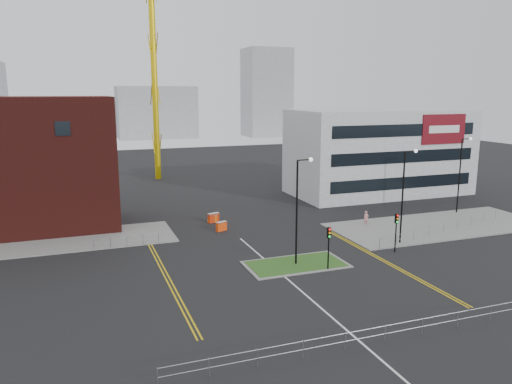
% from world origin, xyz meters
% --- Properties ---
extents(ground, '(200.00, 200.00, 0.00)m').
position_xyz_m(ground, '(0.00, 0.00, 0.00)').
color(ground, black).
rests_on(ground, ground).
extents(pavement_left, '(28.00, 8.00, 0.12)m').
position_xyz_m(pavement_left, '(-20.00, 22.00, 0.06)').
color(pavement_left, slate).
rests_on(pavement_left, ground).
extents(pavement_right, '(24.00, 10.00, 0.12)m').
position_xyz_m(pavement_right, '(22.00, 14.00, 0.06)').
color(pavement_right, slate).
rests_on(pavement_right, ground).
extents(island_kerb, '(8.60, 4.60, 0.08)m').
position_xyz_m(island_kerb, '(2.00, 8.00, 0.04)').
color(island_kerb, slate).
rests_on(island_kerb, ground).
extents(grass_island, '(8.00, 4.00, 0.12)m').
position_xyz_m(grass_island, '(2.00, 8.00, 0.06)').
color(grass_island, '#254E1A').
rests_on(grass_island, ground).
extents(office_block, '(25.00, 12.20, 12.00)m').
position_xyz_m(office_block, '(26.01, 31.97, 6.00)').
color(office_block, '#B0B2B5').
rests_on(office_block, ground).
extents(tower_crane, '(50.58, 17.77, 41.44)m').
position_xyz_m(tower_crane, '(3.26, 53.24, 28.44)').
color(tower_crane, yellow).
rests_on(tower_crane, ground).
extents(streetlamp_island, '(1.46, 0.36, 9.18)m').
position_xyz_m(streetlamp_island, '(2.22, 8.00, 5.41)').
color(streetlamp_island, black).
rests_on(streetlamp_island, ground).
extents(streetlamp_right_near, '(1.46, 0.36, 9.18)m').
position_xyz_m(streetlamp_right_near, '(14.22, 10.00, 5.41)').
color(streetlamp_right_near, black).
rests_on(streetlamp_right_near, ground).
extents(streetlamp_right_far, '(1.46, 0.36, 9.18)m').
position_xyz_m(streetlamp_right_far, '(28.22, 18.00, 5.41)').
color(streetlamp_right_far, black).
rests_on(streetlamp_right_far, ground).
extents(traffic_light_island, '(0.28, 0.33, 3.65)m').
position_xyz_m(traffic_light_island, '(4.00, 5.98, 2.57)').
color(traffic_light_island, black).
rests_on(traffic_light_island, ground).
extents(traffic_light_right, '(0.28, 0.33, 3.65)m').
position_xyz_m(traffic_light_right, '(12.00, 7.98, 2.57)').
color(traffic_light_right, black).
rests_on(traffic_light_right, ground).
extents(railing_front, '(24.05, 0.05, 1.10)m').
position_xyz_m(railing_front, '(0.00, -6.00, 0.78)').
color(railing_front, gray).
rests_on(railing_front, ground).
extents(railing_left, '(6.05, 0.05, 1.10)m').
position_xyz_m(railing_left, '(-11.00, 18.00, 0.74)').
color(railing_left, gray).
rests_on(railing_left, ground).
extents(railing_right, '(19.05, 5.05, 1.10)m').
position_xyz_m(railing_right, '(20.50, 11.50, 0.78)').
color(railing_right, gray).
rests_on(railing_right, ground).
extents(centre_line, '(0.15, 30.00, 0.01)m').
position_xyz_m(centre_line, '(0.00, 2.00, 0.01)').
color(centre_line, silver).
rests_on(centre_line, ground).
extents(yellow_left_a, '(0.12, 24.00, 0.01)m').
position_xyz_m(yellow_left_a, '(-9.00, 10.00, 0.01)').
color(yellow_left_a, gold).
rests_on(yellow_left_a, ground).
extents(yellow_left_b, '(0.12, 24.00, 0.01)m').
position_xyz_m(yellow_left_b, '(-8.70, 10.00, 0.01)').
color(yellow_left_b, gold).
rests_on(yellow_left_b, ground).
extents(yellow_right_a, '(0.12, 20.00, 0.01)m').
position_xyz_m(yellow_right_a, '(9.50, 6.00, 0.01)').
color(yellow_right_a, gold).
rests_on(yellow_right_a, ground).
extents(yellow_right_b, '(0.12, 20.00, 0.01)m').
position_xyz_m(yellow_right_b, '(9.80, 6.00, 0.01)').
color(yellow_right_b, gold).
rests_on(yellow_right_b, ground).
extents(skyline_b, '(24.00, 12.00, 16.00)m').
position_xyz_m(skyline_b, '(10.00, 130.00, 8.00)').
color(skyline_b, gray).
rests_on(skyline_b, ground).
extents(skyline_c, '(14.00, 12.00, 28.00)m').
position_xyz_m(skyline_c, '(45.00, 125.00, 14.00)').
color(skyline_c, gray).
rests_on(skyline_c, ground).
extents(skyline_d, '(30.00, 12.00, 12.00)m').
position_xyz_m(skyline_d, '(-8.00, 140.00, 6.00)').
color(skyline_d, gray).
rests_on(skyline_d, ground).
extents(pedestrian, '(0.62, 0.42, 1.65)m').
position_xyz_m(pedestrian, '(14.54, 16.88, 0.82)').
color(pedestrian, '#D28988').
rests_on(pedestrian, ground).
extents(barrier_left, '(1.26, 0.81, 1.01)m').
position_xyz_m(barrier_left, '(-1.00, 20.34, 0.55)').
color(barrier_left, '#FF470E').
rests_on(barrier_left, ground).
extents(barrier_mid, '(1.35, 0.77, 1.08)m').
position_xyz_m(barrier_mid, '(-0.86, 24.00, 0.59)').
color(barrier_mid, red).
rests_on(barrier_mid, ground).
extents(barrier_right, '(1.08, 0.45, 0.88)m').
position_xyz_m(barrier_right, '(-1.00, 24.00, 0.48)').
color(barrier_right, orange).
rests_on(barrier_right, ground).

